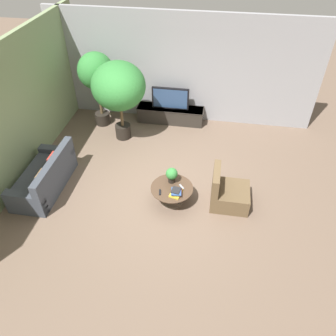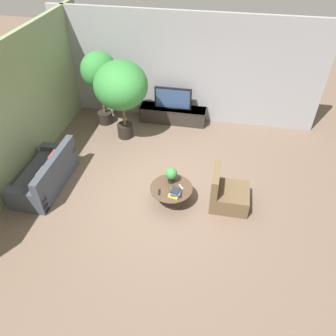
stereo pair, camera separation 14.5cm
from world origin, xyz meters
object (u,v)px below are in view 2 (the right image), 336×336
(coffee_table, at_px, (171,192))
(potted_palm_corner, at_px, (121,87))
(potted_plant_tabletop, at_px, (171,175))
(media_console, at_px, (173,114))
(couch_by_wall, at_px, (46,176))
(armchair_wicker, at_px, (227,194))
(potted_palm_tall, at_px, (99,73))
(television, at_px, (173,98))

(coffee_table, relative_size, potted_palm_corner, 0.42)
(potted_plant_tabletop, bearing_deg, coffee_table, -79.51)
(media_console, bearing_deg, couch_by_wall, -125.31)
(media_console, height_order, armchair_wicker, armchair_wicker)
(armchair_wicker, height_order, potted_palm_tall, potted_palm_tall)
(armchair_wicker, height_order, potted_palm_corner, potted_palm_corner)
(couch_by_wall, distance_m, armchair_wicker, 4.06)
(armchair_wicker, bearing_deg, coffee_table, 97.53)
(media_console, relative_size, couch_by_wall, 1.08)
(coffee_table, xyz_separation_m, potted_plant_tabletop, (-0.04, 0.19, 0.32))
(couch_by_wall, height_order, armchair_wicker, armchair_wicker)
(coffee_table, distance_m, potted_plant_tabletop, 0.38)
(couch_by_wall, xyz_separation_m, potted_plant_tabletop, (2.84, 0.23, 0.32))
(potted_palm_tall, bearing_deg, potted_plant_tabletop, -46.97)
(armchair_wicker, xyz_separation_m, potted_palm_corner, (-2.88, 2.07, 1.21))
(coffee_table, height_order, couch_by_wall, couch_by_wall)
(coffee_table, bearing_deg, potted_palm_corner, 127.39)
(television, relative_size, potted_plant_tabletop, 2.97)
(potted_palm_tall, distance_m, potted_palm_corner, 0.97)
(potted_palm_corner, distance_m, potted_plant_tabletop, 2.78)
(potted_plant_tabletop, bearing_deg, television, 99.74)
(couch_by_wall, bearing_deg, media_console, 144.69)
(couch_by_wall, bearing_deg, potted_palm_corner, 152.64)
(coffee_table, xyz_separation_m, potted_palm_tall, (-2.48, 2.81, 1.24))
(potted_palm_corner, bearing_deg, potted_plant_tabletop, -50.71)
(potted_palm_tall, bearing_deg, television, 12.40)
(armchair_wicker, bearing_deg, television, 29.43)
(media_console, xyz_separation_m, television, (0.00, -0.00, 0.52))
(potted_palm_corner, bearing_deg, armchair_wicker, -35.73)
(potted_palm_corner, bearing_deg, television, 41.27)
(television, height_order, couch_by_wall, television)
(media_console, height_order, potted_plant_tabletop, potted_plant_tabletop)
(couch_by_wall, height_order, potted_palm_corner, potted_palm_corner)
(couch_by_wall, xyz_separation_m, armchair_wicker, (4.06, 0.19, -0.01))
(television, distance_m, potted_palm_corner, 1.69)
(coffee_table, relative_size, potted_plant_tabletop, 2.57)
(potted_plant_tabletop, bearing_deg, potted_palm_tall, 133.03)
(television, bearing_deg, potted_palm_corner, -138.73)
(couch_by_wall, bearing_deg, potted_plant_tabletop, 94.56)
(media_console, bearing_deg, potted_palm_corner, -138.69)
(media_console, relative_size, television, 1.84)
(media_console, height_order, television, television)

